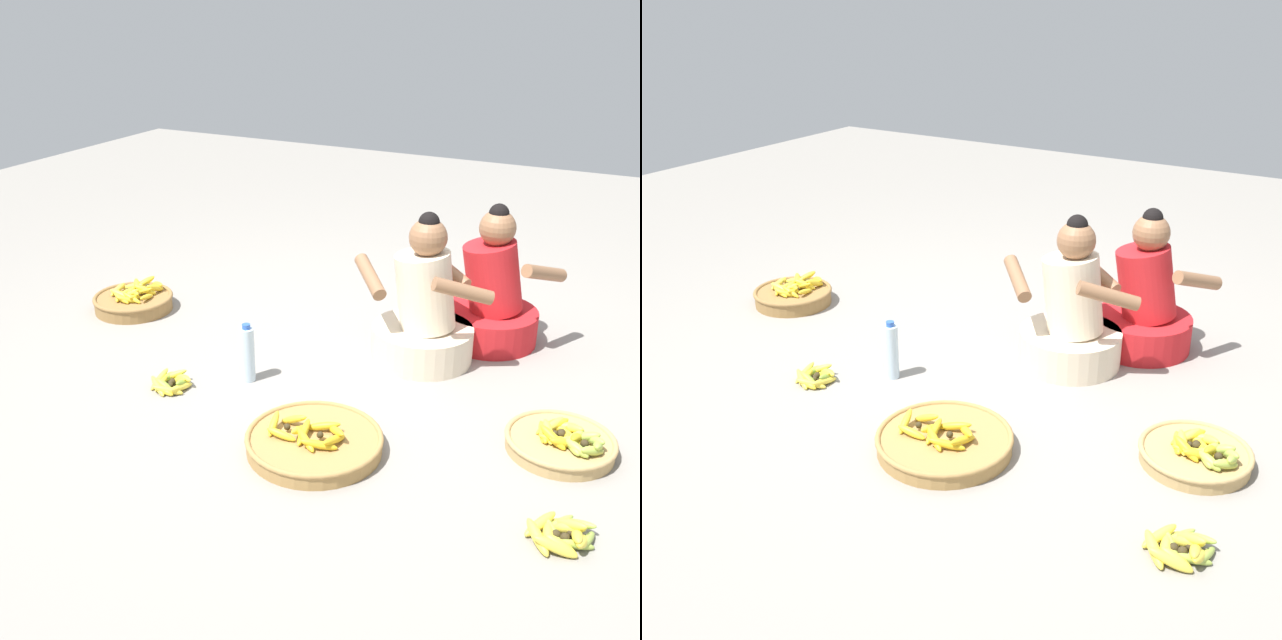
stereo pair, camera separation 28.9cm
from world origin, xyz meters
TOP-DOWN VIEW (x-y plane):
  - ground_plane at (0.00, 0.00)m, footprint 10.00×10.00m
  - vendor_woman_front at (0.34, 0.30)m, footprint 0.75×0.52m
  - vendor_woman_behind at (0.58, 0.67)m, footprint 0.72×0.55m
  - banana_basket_back_center at (-1.41, 0.14)m, footprint 0.47×0.47m
  - banana_basket_back_right at (0.23, -0.71)m, footprint 0.58×0.58m
  - banana_basket_back_left at (1.16, -0.25)m, footprint 0.46×0.46m
  - loose_bananas_front_left at (1.27, -0.83)m, footprint 0.26×0.26m
  - loose_bananas_front_center at (-0.63, -0.54)m, footprint 0.21×0.22m
  - water_bottle at (-0.34, -0.31)m, footprint 0.07×0.07m

SIDE VIEW (x-z plane):
  - ground_plane at x=0.00m, z-range 0.00..0.00m
  - loose_bananas_front_center at x=-0.63m, z-range -0.01..0.07m
  - loose_bananas_front_left at x=1.27m, z-range -0.02..0.08m
  - banana_basket_back_right at x=0.23m, z-range -0.03..0.11m
  - banana_basket_back_left at x=1.16m, z-range -0.02..0.12m
  - banana_basket_back_center at x=-1.41m, z-range -0.02..0.14m
  - water_bottle at x=-0.34m, z-range -0.01..0.29m
  - vendor_woman_behind at x=0.58m, z-range -0.14..0.63m
  - vendor_woman_front at x=0.34m, z-range -0.14..0.64m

